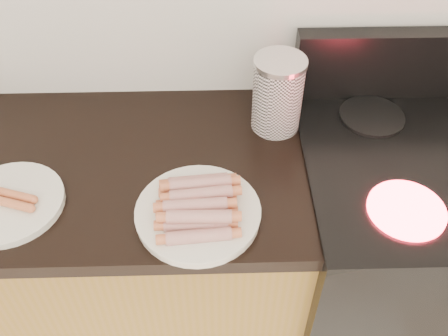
{
  "coord_description": "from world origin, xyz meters",
  "views": [
    {
      "loc": [
        0.17,
        0.77,
        1.8
      ],
      "look_at": [
        0.19,
        1.62,
        0.95
      ],
      "focal_mm": 40.0,
      "sensor_mm": 36.0,
      "label": 1
    }
  ],
  "objects_px": {
    "main_plate": "(198,214)",
    "canister": "(278,94)",
    "stove": "(407,260)",
    "side_plate": "(9,203)"
  },
  "relations": [
    {
      "from": "main_plate",
      "to": "canister",
      "type": "xyz_separation_m",
      "value": [
        0.21,
        0.32,
        0.1
      ]
    },
    {
      "from": "main_plate",
      "to": "canister",
      "type": "distance_m",
      "value": 0.4
    },
    {
      "from": "stove",
      "to": "main_plate",
      "type": "relative_size",
      "value": 3.18
    },
    {
      "from": "stove",
      "to": "side_plate",
      "type": "relative_size",
      "value": 3.53
    },
    {
      "from": "stove",
      "to": "side_plate",
      "type": "bearing_deg",
      "value": -173.82
    },
    {
      "from": "main_plate",
      "to": "stove",
      "type": "bearing_deg",
      "value": 14.2
    },
    {
      "from": "stove",
      "to": "main_plate",
      "type": "bearing_deg",
      "value": -165.8
    },
    {
      "from": "main_plate",
      "to": "side_plate",
      "type": "height_order",
      "value": "same"
    },
    {
      "from": "side_plate",
      "to": "main_plate",
      "type": "bearing_deg",
      "value": -5.88
    },
    {
      "from": "main_plate",
      "to": "canister",
      "type": "height_order",
      "value": "canister"
    }
  ]
}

